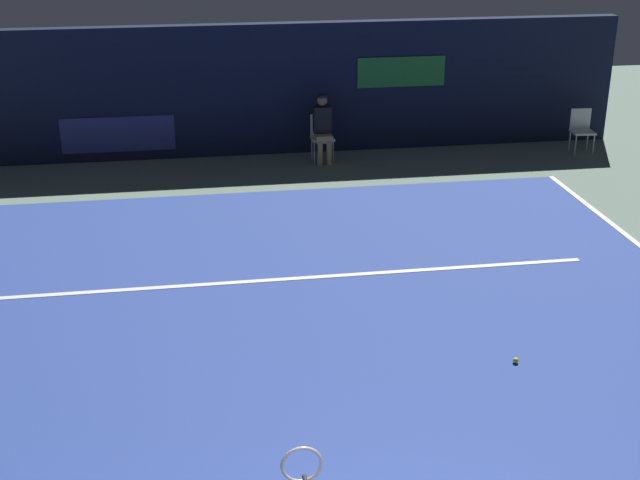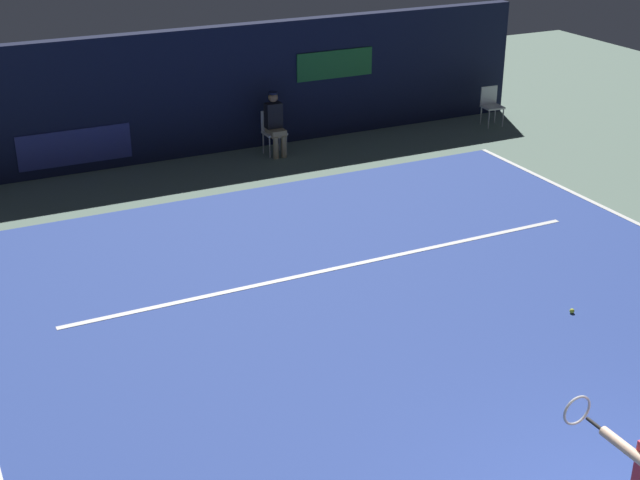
% 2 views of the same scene
% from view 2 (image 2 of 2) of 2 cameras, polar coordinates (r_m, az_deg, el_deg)
% --- Properties ---
extents(ground_plane, '(31.22, 31.22, 0.00)m').
position_cam_2_polar(ground_plane, '(12.12, 5.57, -5.60)').
color(ground_plane, slate).
extents(court_surface, '(10.89, 11.59, 0.01)m').
position_cam_2_polar(court_surface, '(12.11, 5.57, -5.58)').
color(court_surface, '#2D479E').
rests_on(court_surface, ground).
extents(line_service, '(8.49, 0.10, 0.01)m').
position_cam_2_polar(line_service, '(13.67, 1.16, -1.79)').
color(line_service, white).
rests_on(line_service, court_surface).
extents(back_wall, '(15.13, 0.33, 2.60)m').
position_cam_2_polar(back_wall, '(18.67, -7.71, 9.33)').
color(back_wall, '#141933').
rests_on(back_wall, ground).
extents(line_judge_on_chair, '(0.44, 0.53, 1.32)m').
position_cam_2_polar(line_judge_on_chair, '(18.58, -2.91, 7.48)').
color(line_judge_on_chair, white).
rests_on(line_judge_on_chair, ground).
extents(courtside_chair_near, '(0.47, 0.45, 0.88)m').
position_cam_2_polar(courtside_chair_near, '(21.03, 10.86, 8.54)').
color(courtside_chair_near, white).
rests_on(courtside_chair_near, ground).
extents(tennis_ball, '(0.07, 0.07, 0.07)m').
position_cam_2_polar(tennis_ball, '(12.86, 15.78, -4.38)').
color(tennis_ball, '#CCE033').
rests_on(tennis_ball, court_surface).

